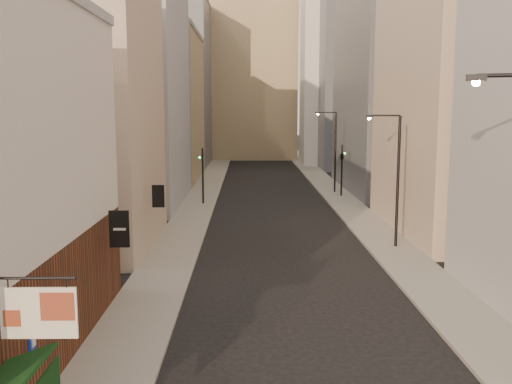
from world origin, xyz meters
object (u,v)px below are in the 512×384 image
streetlamp_mid (395,173)px  traffic_light_right (342,158)px  clock_tower (254,55)px  white_tower (330,39)px  streetlamp_far (333,147)px  traffic_light_left (203,164)px

streetlamp_mid → traffic_light_right: (0.24, 20.41, -0.79)m
clock_tower → white_tower: 17.83m
streetlamp_far → clock_tower: bearing=102.8°
streetlamp_far → traffic_light_right: bearing=-75.8°
clock_tower → traffic_light_right: 49.11m
traffic_light_right → streetlamp_mid: bearing=104.5°
traffic_light_right → streetlamp_far: bearing=-63.9°
white_tower → streetlamp_mid: white_tower is taller
clock_tower → streetlamp_far: (7.35, -43.99, -13.00)m
clock_tower → streetlamp_far: size_ratio=5.54×
traffic_light_left → traffic_light_right: size_ratio=1.00×
clock_tower → traffic_light_left: size_ratio=8.98×
streetlamp_far → traffic_light_left: bearing=-147.8°
streetlamp_far → traffic_light_left: 14.24m
white_tower → streetlamp_far: bearing=-96.9°
clock_tower → white_tower: clock_tower is taller
clock_tower → streetlamp_mid: (7.58, -66.88, -13.04)m
streetlamp_mid → traffic_light_right: streetlamp_mid is taller
streetlamp_mid → traffic_light_left: streetlamp_mid is taller
white_tower → streetlamp_far: 33.29m
traffic_light_right → clock_tower: bearing=-65.3°
streetlamp_mid → traffic_light_right: size_ratio=1.61×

